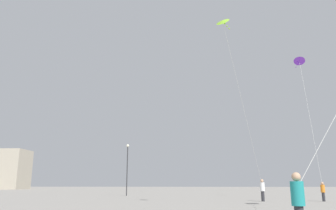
# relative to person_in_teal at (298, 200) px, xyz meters

# --- Properties ---
(person_in_teal) EXTENTS (0.39, 0.39, 1.77)m
(person_in_teal) POSITION_rel_person_in_teal_xyz_m (0.00, 0.00, 0.00)
(person_in_teal) COLOR #2D2D33
(person_in_teal) RESTS_ON ground_plane
(person_in_white) EXTENTS (0.39, 0.39, 1.80)m
(person_in_white) POSITION_rel_person_in_teal_xyz_m (2.23, 18.81, 0.02)
(person_in_white) COLOR #2D2D33
(person_in_white) RESTS_ON ground_plane
(person_in_orange) EXTENTS (0.34, 0.34, 1.58)m
(person_in_orange) POSITION_rel_person_in_teal_xyz_m (7.22, 19.26, -0.10)
(person_in_orange) COLOR #2D2D33
(person_in_orange) RESTS_ON ground_plane
(kite_violet_diamond) EXTENTS (1.41, 4.87, 12.98)m
(kite_violet_diamond) POSITION_rel_person_in_teal_xyz_m (7.61, 23.42, 12.83)
(kite_violet_diamond) COLOR purple
(kite_lime_diamond) EXTENTS (3.95, 8.91, 11.20)m
(kite_lime_diamond) POSITION_rel_person_in_teal_xyz_m (-1.07, 10.59, 10.96)
(kite_lime_diamond) COLOR #8CD12D
(lamppost_east) EXTENTS (0.36, 0.36, 6.21)m
(lamppost_east) POSITION_rel_person_in_teal_xyz_m (-11.87, 30.47, 3.07)
(lamppost_east) COLOR #2D2D30
(lamppost_east) RESTS_ON ground_plane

